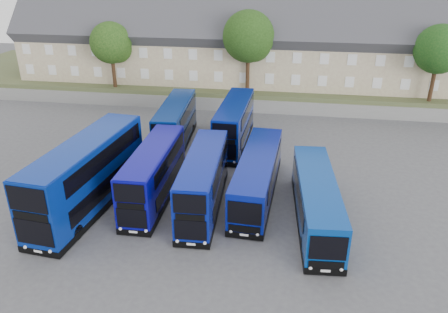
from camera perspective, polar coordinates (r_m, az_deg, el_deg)
ground at (r=29.73m, az=-6.47°, el=-8.89°), size 120.00×120.00×0.00m
retaining_wall at (r=50.76m, az=0.57°, el=6.76°), size 70.00×0.40×1.50m
earth_bank at (r=60.20m, az=2.02°, el=9.88°), size 80.00×20.00×2.00m
terrace_row at (r=54.65m, az=8.00°, el=14.15°), size 66.00×10.40×11.20m
dd_front_left at (r=31.95m, az=-17.38°, el=-2.44°), size 3.97×12.48×4.88m
dd_front_mid at (r=32.02m, az=-9.15°, el=-2.42°), size 2.46×10.03×3.97m
dd_front_right at (r=30.54m, az=-2.71°, el=-3.48°), size 2.76×10.17×4.00m
dd_rear_left at (r=41.33m, az=-6.33°, el=4.14°), size 2.95×10.21×4.01m
dd_rear_right at (r=41.04m, az=1.35°, el=4.20°), size 2.63×10.38×4.10m
coach_east_a at (r=32.29m, az=4.38°, el=-2.66°), size 3.03×11.83×3.21m
coach_east_b at (r=29.77m, az=11.94°, el=-5.81°), size 3.27×11.52×3.11m
tree_west at (r=54.00m, az=-14.37°, el=14.01°), size 4.80×4.80×7.65m
tree_mid at (r=50.30m, az=3.39°, el=15.14°), size 5.76×5.76×9.18m
tree_east at (r=51.88m, az=26.39°, el=12.24°), size 5.12×5.12×8.16m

